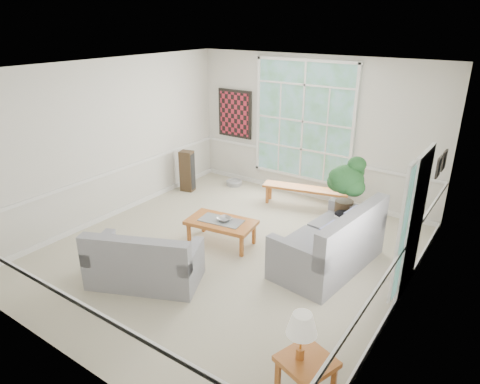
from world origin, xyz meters
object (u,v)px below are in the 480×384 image
end_table (343,228)px  side_table (305,379)px  loveseat_front (145,255)px  loveseat_right (329,236)px  coffee_table (221,232)px

end_table → side_table: size_ratio=0.98×
loveseat_front → end_table: 3.45m
loveseat_right → loveseat_front: 2.82m
loveseat_right → side_table: (0.87, -2.52, -0.27)m
loveseat_right → coffee_table: (-1.80, -0.39, -0.30)m
loveseat_front → coffee_table: loveseat_front is taller
coffee_table → side_table: side_table is taller
loveseat_right → side_table: 2.68m
coffee_table → end_table: bearing=28.7°
coffee_table → end_table: size_ratio=2.35×
loveseat_right → end_table: (-0.10, 0.90, -0.27)m
coffee_table → side_table: size_ratio=2.30×
loveseat_front → side_table: 2.98m
coffee_table → loveseat_front: bearing=-107.0°
loveseat_right → side_table: bearing=-64.0°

